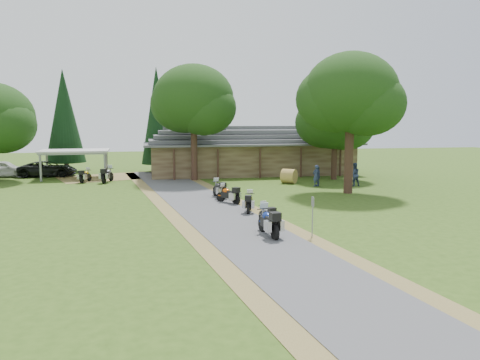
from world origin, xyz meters
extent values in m
plane|color=#314C15|center=(0.00, 0.00, 0.00)|extent=(120.00, 120.00, 0.00)
plane|color=#424245|center=(-0.50, 4.00, 0.00)|extent=(51.95, 51.95, 0.00)
imported|color=silver|center=(-17.91, 25.12, 1.01)|extent=(2.73, 6.11, 2.01)
imported|color=black|center=(-13.87, 24.82, 1.12)|extent=(2.53, 5.86, 2.24)
imported|color=navy|center=(9.21, 13.28, 1.04)|extent=(0.72, 0.64, 2.09)
imported|color=navy|center=(12.40, 12.86, 1.13)|extent=(0.65, 0.47, 2.26)
imported|color=navy|center=(9.43, 13.46, 0.97)|extent=(0.44, 0.58, 1.94)
cylinder|color=#A77D3D|center=(7.60, 15.52, 0.62)|extent=(1.68, 1.69, 1.25)
cone|color=black|center=(-3.28, 26.61, 5.45)|extent=(3.38, 3.38, 10.90)
cone|color=black|center=(-12.69, 28.33, 5.32)|extent=(4.00, 4.00, 10.65)
camera|label=1|loc=(-4.31, -22.92, 5.47)|focal=35.00mm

